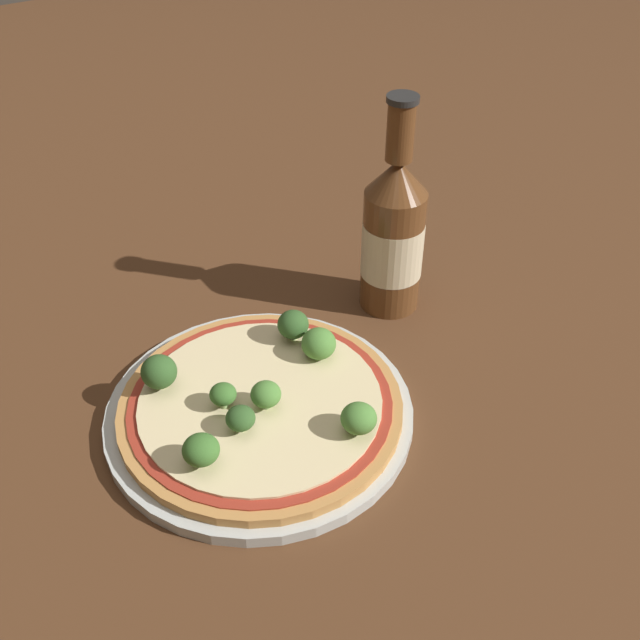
# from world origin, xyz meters

# --- Properties ---
(ground_plane) EXTENTS (3.00, 3.00, 0.00)m
(ground_plane) POSITION_xyz_m (0.00, 0.00, 0.00)
(ground_plane) COLOR #4C2D19
(plate) EXTENTS (0.29, 0.29, 0.01)m
(plate) POSITION_xyz_m (0.01, -0.00, 0.01)
(plate) COLOR #B2B7B2
(plate) RESTS_ON ground_plane
(pizza) EXTENTS (0.27, 0.27, 0.01)m
(pizza) POSITION_xyz_m (0.01, 0.00, 0.02)
(pizza) COLOR #B77F42
(pizza) RESTS_ON plate
(broccoli_floret_0) EXTENTS (0.03, 0.03, 0.04)m
(broccoli_floret_0) POSITION_xyz_m (-0.06, -0.07, 0.05)
(broccoli_floret_0) COLOR #89A866
(broccoli_floret_0) RESTS_ON pizza
(broccoli_floret_1) EXTENTS (0.03, 0.03, 0.02)m
(broccoli_floret_1) POSITION_xyz_m (0.03, -0.03, 0.04)
(broccoli_floret_1) COLOR #89A866
(broccoli_floret_1) RESTS_ON pizza
(broccoli_floret_2) EXTENTS (0.03, 0.03, 0.03)m
(broccoli_floret_2) POSITION_xyz_m (0.09, 0.05, 0.04)
(broccoli_floret_2) COLOR #89A866
(broccoli_floret_2) RESTS_ON pizza
(broccoli_floret_3) EXTENTS (0.03, 0.03, 0.03)m
(broccoli_floret_3) POSITION_xyz_m (-0.01, 0.08, 0.04)
(broccoli_floret_3) COLOR #89A866
(broccoli_floret_3) RESTS_ON pizza
(broccoli_floret_4) EXTENTS (0.03, 0.03, 0.03)m
(broccoli_floret_4) POSITION_xyz_m (0.05, -0.08, 0.04)
(broccoli_floret_4) COLOR #89A866
(broccoli_floret_4) RESTS_ON pizza
(broccoli_floret_5) EXTENTS (0.03, 0.03, 0.03)m
(broccoli_floret_5) POSITION_xyz_m (-0.05, 0.07, 0.04)
(broccoli_floret_5) COLOR #89A866
(broccoli_floret_5) RESTS_ON pizza
(broccoli_floret_6) EXTENTS (0.03, 0.03, 0.03)m
(broccoli_floret_6) POSITION_xyz_m (0.02, -0.00, 0.04)
(broccoli_floret_6) COLOR #89A866
(broccoli_floret_6) RESTS_ON pizza
(broccoli_floret_7) EXTENTS (0.03, 0.03, 0.03)m
(broccoli_floret_7) POSITION_xyz_m (0.00, -0.03, 0.04)
(broccoli_floret_7) COLOR #89A866
(broccoli_floret_7) RESTS_ON pizza
(beer_bottle) EXTENTS (0.07, 0.07, 0.25)m
(beer_bottle) POSITION_xyz_m (-0.07, 0.21, 0.09)
(beer_bottle) COLOR #563319
(beer_bottle) RESTS_ON ground_plane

